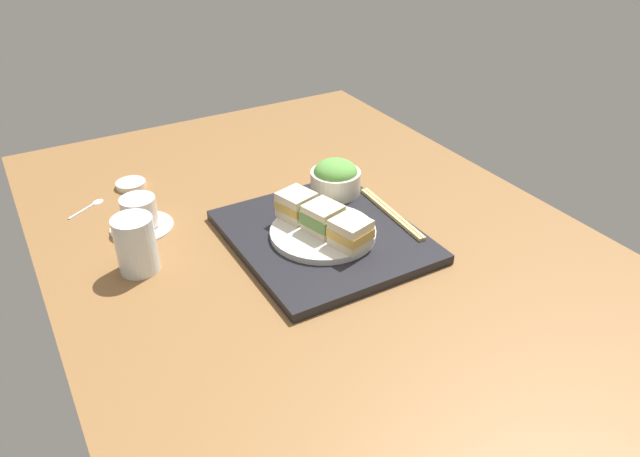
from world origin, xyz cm
name	(u,v)px	position (x,y,z in cm)	size (l,w,h in cm)	color
ground_plane	(313,240)	(0.00, 0.00, -1.50)	(140.00, 100.00, 3.00)	brown
serving_tray	(323,236)	(-3.00, -0.64, 0.95)	(38.05, 33.58, 1.91)	black
sandwich_plate	(323,233)	(-3.96, 0.11, 2.53)	(20.47, 20.47, 1.24)	silver
sandwich_near	(351,233)	(-10.90, -1.77, 5.75)	(7.98, 7.67, 5.20)	beige
sandwich_middle	(323,218)	(-3.96, 0.11, 5.80)	(8.16, 7.78, 5.30)	beige
sandwich_far	(297,205)	(2.99, 1.99, 5.77)	(7.79, 7.62, 5.24)	beige
salad_bowl	(336,178)	(9.62, -11.02, 5.48)	(10.81, 10.81, 7.55)	beige
chopsticks_pair	(391,213)	(-4.23, -16.01, 2.26)	(22.26, 2.85, 0.70)	tan
coffee_cup	(140,215)	(19.32, 28.94, 2.94)	(12.58, 12.58, 6.77)	silver
drinking_glass	(136,245)	(5.38, 33.18, 5.36)	(7.23, 7.23, 10.73)	silver
small_sauce_dish	(131,184)	(38.00, 26.08, 0.66)	(6.61, 6.61, 1.32)	silver
teaspoon	(93,203)	(33.93, 35.42, 0.35)	(6.26, 8.70, 0.80)	silver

